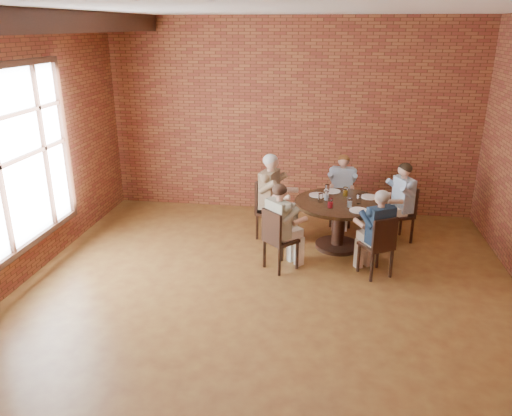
# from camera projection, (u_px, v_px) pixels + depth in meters

# --- Properties ---
(floor) EXTENTS (7.00, 7.00, 0.00)m
(floor) POSITION_uv_depth(u_px,v_px,m) (264.00, 306.00, 6.11)
(floor) COLOR olive
(floor) RESTS_ON ground
(ceiling) EXTENTS (7.00, 7.00, 0.00)m
(ceiling) POSITION_uv_depth(u_px,v_px,m) (265.00, 7.00, 4.94)
(ceiling) COLOR white
(ceiling) RESTS_ON wall_back
(wall_back) EXTENTS (7.00, 0.00, 7.00)m
(wall_back) POSITION_uv_depth(u_px,v_px,m) (290.00, 118.00, 8.77)
(wall_back) COLOR brown
(wall_back) RESTS_ON ground
(wall_front) EXTENTS (7.00, 0.00, 7.00)m
(wall_front) POSITION_uv_depth(u_px,v_px,m) (164.00, 382.00, 2.27)
(wall_front) COLOR brown
(wall_front) RESTS_ON ground
(ceiling_beam) EXTENTS (0.22, 6.90, 0.26)m
(ceiling_beam) POSITION_uv_depth(u_px,v_px,m) (38.00, 21.00, 5.32)
(ceiling_beam) COLOR black
(ceiling_beam) RESTS_ON ceiling
(window) EXTENTS (0.10, 2.16, 2.36)m
(window) POSITION_uv_depth(u_px,v_px,m) (21.00, 157.00, 6.35)
(window) COLOR white
(window) RESTS_ON wall_left
(dining_table) EXTENTS (1.36, 1.36, 0.75)m
(dining_table) POSITION_uv_depth(u_px,v_px,m) (339.00, 215.00, 7.54)
(dining_table) COLOR black
(dining_table) RESTS_ON floor
(chair_a) EXTENTS (0.52, 0.52, 0.90)m
(chair_a) POSITION_uv_depth(u_px,v_px,m) (403.00, 211.00, 7.83)
(chair_a) COLOR black
(chair_a) RESTS_ON floor
(diner_a) EXTENTS (0.75, 0.69, 1.26)m
(diner_a) POSITION_uv_depth(u_px,v_px,m) (399.00, 203.00, 7.76)
(diner_a) COLOR teal
(diner_a) RESTS_ON floor
(chair_b) EXTENTS (0.39, 0.39, 0.87)m
(chair_b) POSITION_uv_depth(u_px,v_px,m) (341.00, 197.00, 8.52)
(chair_b) COLOR black
(chair_b) RESTS_ON floor
(diner_b) EXTENTS (0.49, 0.59, 1.22)m
(diner_b) POSITION_uv_depth(u_px,v_px,m) (342.00, 191.00, 8.41)
(diner_b) COLOR #99AFC3
(diner_b) RESTS_ON floor
(chair_c) EXTENTS (0.54, 0.54, 0.95)m
(chair_c) POSITION_uv_depth(u_px,v_px,m) (267.00, 206.00, 7.97)
(chair_c) COLOR black
(chair_c) RESTS_ON floor
(diner_c) EXTENTS (0.79, 0.70, 1.36)m
(diner_c) POSITION_uv_depth(u_px,v_px,m) (273.00, 197.00, 7.88)
(diner_c) COLOR brown
(diner_c) RESTS_ON floor
(chair_d) EXTENTS (0.54, 0.54, 0.89)m
(chair_d) POSITION_uv_depth(u_px,v_px,m) (277.00, 237.00, 6.85)
(chair_d) COLOR black
(chair_d) RESTS_ON floor
(diner_d) EXTENTS (0.75, 0.75, 1.25)m
(diner_d) POSITION_uv_depth(u_px,v_px,m) (281.00, 227.00, 6.85)
(diner_d) COLOR #BAA192
(diner_d) RESTS_ON floor
(chair_e) EXTENTS (0.51, 0.51, 0.88)m
(chair_e) POSITION_uv_depth(u_px,v_px,m) (379.00, 244.00, 6.66)
(chair_e) COLOR black
(chair_e) RESTS_ON floor
(diner_e) EXTENTS (0.69, 0.72, 1.22)m
(diner_e) POSITION_uv_depth(u_px,v_px,m) (377.00, 233.00, 6.67)
(diner_e) COLOR #162840
(diner_e) RESTS_ON floor
(plate_a) EXTENTS (0.26, 0.26, 0.01)m
(plate_a) POSITION_uv_depth(u_px,v_px,m) (369.00, 197.00, 7.64)
(plate_a) COLOR white
(plate_a) RESTS_ON dining_table
(plate_b) EXTENTS (0.26, 0.26, 0.01)m
(plate_b) POSITION_uv_depth(u_px,v_px,m) (332.00, 191.00, 7.91)
(plate_b) COLOR white
(plate_b) RESTS_ON dining_table
(plate_c) EXTENTS (0.26, 0.26, 0.01)m
(plate_c) POSITION_uv_depth(u_px,v_px,m) (317.00, 195.00, 7.73)
(plate_c) COLOR white
(plate_c) RESTS_ON dining_table
(plate_d) EXTENTS (0.26, 0.26, 0.01)m
(plate_d) POSITION_uv_depth(u_px,v_px,m) (359.00, 210.00, 7.09)
(plate_d) COLOR white
(plate_d) RESTS_ON dining_table
(glass_a) EXTENTS (0.07, 0.07, 0.14)m
(glass_a) POSITION_uv_depth(u_px,v_px,m) (359.00, 199.00, 7.37)
(glass_a) COLOR white
(glass_a) RESTS_ON dining_table
(glass_b) EXTENTS (0.07, 0.07, 0.14)m
(glass_b) POSITION_uv_depth(u_px,v_px,m) (345.00, 192.00, 7.69)
(glass_b) COLOR white
(glass_b) RESTS_ON dining_table
(glass_c) EXTENTS (0.07, 0.07, 0.14)m
(glass_c) POSITION_uv_depth(u_px,v_px,m) (327.00, 189.00, 7.81)
(glass_c) COLOR white
(glass_c) RESTS_ON dining_table
(glass_d) EXTENTS (0.07, 0.07, 0.14)m
(glass_d) POSITION_uv_depth(u_px,v_px,m) (327.00, 196.00, 7.51)
(glass_d) COLOR white
(glass_d) RESTS_ON dining_table
(glass_e) EXTENTS (0.07, 0.07, 0.14)m
(glass_e) POSITION_uv_depth(u_px,v_px,m) (320.00, 198.00, 7.41)
(glass_e) COLOR white
(glass_e) RESTS_ON dining_table
(glass_f) EXTENTS (0.07, 0.07, 0.14)m
(glass_f) POSITION_uv_depth(u_px,v_px,m) (330.00, 203.00, 7.18)
(glass_f) COLOR white
(glass_f) RESTS_ON dining_table
(glass_g) EXTENTS (0.07, 0.07, 0.14)m
(glass_g) POSITION_uv_depth(u_px,v_px,m) (350.00, 202.00, 7.22)
(glass_g) COLOR white
(glass_g) RESTS_ON dining_table
(smartphone) EXTENTS (0.11, 0.17, 0.01)m
(smartphone) POSITION_uv_depth(u_px,v_px,m) (359.00, 211.00, 7.08)
(smartphone) COLOR black
(smartphone) RESTS_ON dining_table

